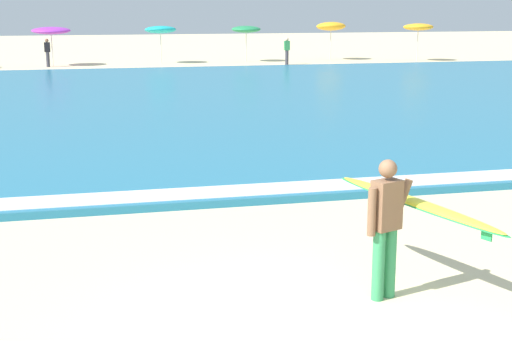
{
  "coord_description": "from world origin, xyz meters",
  "views": [
    {
      "loc": [
        -2.43,
        -6.98,
        3.52
      ],
      "look_at": [
        0.03,
        3.41,
        1.1
      ],
      "focal_mm": 51.96,
      "sensor_mm": 36.0,
      "label": 1
    }
  ],
  "objects": [
    {
      "name": "beach_umbrella_4",
      "position": [
        13.12,
        38.05,
        2.1
      ],
      "size": [
        1.84,
        1.87,
        2.42
      ],
      "color": "beige",
      "rests_on": "ground"
    },
    {
      "name": "beach_umbrella_2",
      "position": [
        2.36,
        37.75,
        1.98
      ],
      "size": [
        1.86,
        1.88,
        2.26
      ],
      "color": "beige",
      "rests_on": "ground"
    },
    {
      "name": "surfer_with_board",
      "position": [
        1.26,
        0.99,
        1.03
      ],
      "size": [
        1.35,
        2.74,
        1.73
      ],
      "color": "#338E56",
      "rests_on": "ground"
    },
    {
      "name": "sea",
      "position": [
        0.0,
        19.37,
        0.07
      ],
      "size": [
        120.0,
        28.0,
        0.14
      ],
      "primitive_type": "cube",
      "color": "teal",
      "rests_on": "ground"
    },
    {
      "name": "beach_umbrella_1",
      "position": [
        -3.9,
        37.38,
        2.0
      ],
      "size": [
        2.19,
        2.2,
        2.24
      ],
      "color": "beige",
      "rests_on": "ground"
    },
    {
      "name": "ground_plane",
      "position": [
        0.0,
        0.0,
        0.0
      ],
      "size": [
        160.0,
        160.0,
        0.0
      ],
      "primitive_type": "plane",
      "color": "beige"
    },
    {
      "name": "surf_foam",
      "position": [
        0.0,
        5.97,
        0.15
      ],
      "size": [
        120.0,
        0.86,
        0.01
      ],
      "primitive_type": "cube",
      "color": "white",
      "rests_on": "sea"
    },
    {
      "name": "beachgoer_near_row_mid",
      "position": [
        -4.14,
        36.63,
        0.84
      ],
      "size": [
        0.32,
        0.2,
        1.58
      ],
      "color": "#383842",
      "rests_on": "ground"
    },
    {
      "name": "beach_umbrella_3",
      "position": [
        7.59,
        37.84,
        1.96
      ],
      "size": [
        1.78,
        1.79,
        2.19
      ],
      "color": "beige",
      "rests_on": "ground"
    },
    {
      "name": "beach_umbrella_5",
      "position": [
        18.08,
        35.97,
        2.08
      ],
      "size": [
        1.83,
        1.84,
        2.32
      ],
      "color": "beige",
      "rests_on": "ground"
    },
    {
      "name": "beachgoer_near_row_left",
      "position": [
        9.41,
        35.06,
        0.84
      ],
      "size": [
        0.32,
        0.2,
        1.58
      ],
      "color": "#383842",
      "rests_on": "ground"
    }
  ]
}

